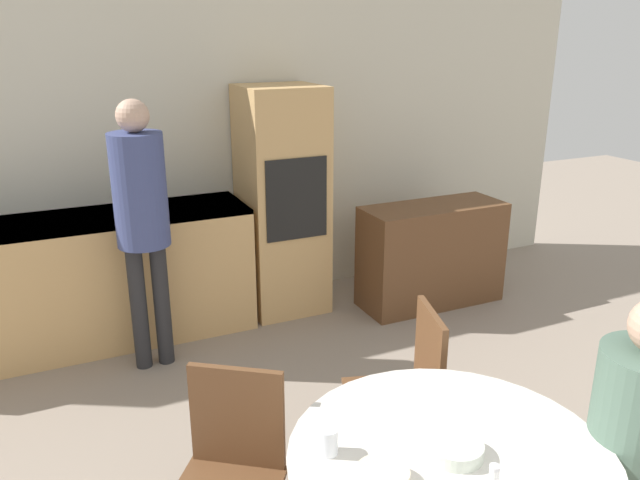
{
  "coord_description": "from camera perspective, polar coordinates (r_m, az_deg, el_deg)",
  "views": [
    {
      "loc": [
        -1.3,
        0.12,
        2.11
      ],
      "look_at": [
        -0.05,
        2.82,
        1.11
      ],
      "focal_mm": 35.0,
      "sensor_mm": 36.0,
      "label": 1
    }
  ],
  "objects": [
    {
      "name": "kitchen_counter",
      "position": [
        4.61,
        -21.95,
        -3.62
      ],
      "size": [
        2.48,
        0.6,
        0.92
      ],
      "color": "tan",
      "rests_on": "ground_plane"
    },
    {
      "name": "chair_far_left",
      "position": [
        2.59,
        -8.13,
        -19.99
      ],
      "size": [
        0.56,
        0.56,
        0.89
      ],
      "rotation": [
        0.0,
        0.0,
        5.67
      ],
      "color": "brown",
      "rests_on": "ground_plane"
    },
    {
      "name": "person_standing",
      "position": [
        3.98,
        -16.04,
        2.91
      ],
      "size": [
        0.33,
        0.33,
        1.74
      ],
      "color": "#262628",
      "rests_on": "ground_plane"
    },
    {
      "name": "sideboard",
      "position": [
        5.07,
        10.15,
        -1.32
      ],
      "size": [
        1.15,
        0.45,
        0.82
      ],
      "color": "brown",
      "rests_on": "ground_plane"
    },
    {
      "name": "bowl_near",
      "position": [
        2.1,
        5.73,
        -20.77
      ],
      "size": [
        0.17,
        0.17,
        0.05
      ],
      "color": "beige",
      "rests_on": "dining_table"
    },
    {
      "name": "salt_shaker",
      "position": [
        2.13,
        15.6,
        -20.17
      ],
      "size": [
        0.03,
        0.03,
        0.09
      ],
      "color": "white",
      "rests_on": "dining_table"
    },
    {
      "name": "bowl_centre",
      "position": [
        2.24,
        12.26,
        -18.2
      ],
      "size": [
        0.19,
        0.19,
        0.05
      ],
      "color": "silver",
      "rests_on": "dining_table"
    },
    {
      "name": "oven_unit",
      "position": [
        4.79,
        -3.48,
        3.55
      ],
      "size": [
        0.59,
        0.59,
        1.74
      ],
      "color": "tan",
      "rests_on": "ground_plane"
    },
    {
      "name": "cup",
      "position": [
        2.19,
        0.73,
        -17.91
      ],
      "size": [
        0.07,
        0.07,
        0.1
      ],
      "color": "silver",
      "rests_on": "dining_table"
    },
    {
      "name": "chair_far_right",
      "position": [
        3.07,
        8.06,
        -13.13
      ],
      "size": [
        0.5,
        0.5,
        0.89
      ],
      "rotation": [
        0.0,
        0.0,
        4.42
      ],
      "color": "brown",
      "rests_on": "ground_plane"
    },
    {
      "name": "wall_back",
      "position": [
        4.9,
        -9.2,
        8.84
      ],
      "size": [
        6.59,
        0.05,
        2.6
      ],
      "color": "beige",
      "rests_on": "ground_plane"
    }
  ]
}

